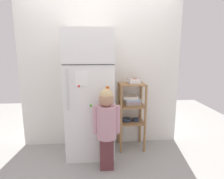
% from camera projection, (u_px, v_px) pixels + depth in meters
% --- Properties ---
extents(ground_plane, '(6.00, 6.00, 0.00)m').
position_uv_depth(ground_plane, '(102.00, 152.00, 3.00)').
color(ground_plane, '#999993').
extents(kitchen_wall_back, '(2.54, 0.03, 2.33)m').
position_uv_depth(kitchen_wall_back, '(101.00, 74.00, 3.10)').
color(kitchen_wall_back, silver).
rests_on(kitchen_wall_back, ground).
extents(refrigerator, '(0.68, 0.62, 1.83)m').
position_uv_depth(refrigerator, '(90.00, 94.00, 2.82)').
color(refrigerator, white).
rests_on(refrigerator, ground).
extents(child_standing, '(0.35, 0.26, 1.09)m').
position_uv_depth(child_standing, '(106.00, 122.00, 2.46)').
color(child_standing, brown).
rests_on(child_standing, ground).
extents(pantry_shelf_unit, '(0.40, 0.36, 1.05)m').
position_uv_depth(pantry_shelf_unit, '(132.00, 107.00, 3.03)').
color(pantry_shelf_unit, '#9E7247').
rests_on(pantry_shelf_unit, ground).
extents(fruit_bin, '(0.18, 0.17, 0.08)m').
position_uv_depth(fruit_bin, '(134.00, 81.00, 2.96)').
color(fruit_bin, white).
rests_on(fruit_bin, pantry_shelf_unit).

